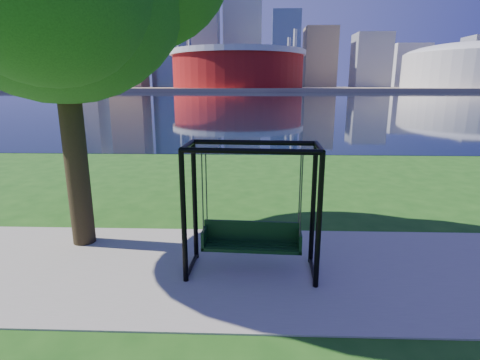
{
  "coord_description": "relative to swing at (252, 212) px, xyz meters",
  "views": [
    {
      "loc": [
        0.02,
        -7.18,
        3.51
      ],
      "look_at": [
        -0.24,
        0.0,
        1.69
      ],
      "focal_mm": 28.0,
      "sensor_mm": 36.0,
      "label": 1
    }
  ],
  "objects": [
    {
      "name": "river",
      "position": [
        0.0,
        102.57,
        -1.2
      ],
      "size": [
        900.0,
        180.0,
        0.02
      ],
      "primitive_type": "cube",
      "color": "black",
      "rests_on": "ground"
    },
    {
      "name": "arena",
      "position": [
        135.0,
        235.57,
        14.66
      ],
      "size": [
        84.0,
        84.0,
        26.56
      ],
      "color": "beige",
      "rests_on": "far_bank"
    },
    {
      "name": "ground",
      "position": [
        0.0,
        0.57,
        -1.21
      ],
      "size": [
        900.0,
        900.0,
        0.0
      ],
      "primitive_type": "plane",
      "color": "#1E5114",
      "rests_on": "ground"
    },
    {
      "name": "skyline",
      "position": [
        -4.27,
        319.96,
        34.68
      ],
      "size": [
        392.0,
        66.0,
        96.5
      ],
      "color": "gray",
      "rests_on": "far_bank"
    },
    {
      "name": "swing",
      "position": [
        0.0,
        0.0,
        0.0
      ],
      "size": [
        2.49,
        1.18,
        2.5
      ],
      "rotation": [
        0.0,
        0.0,
        -0.05
      ],
      "color": "black",
      "rests_on": "ground"
    },
    {
      "name": "path",
      "position": [
        0.0,
        0.07,
        -1.19
      ],
      "size": [
        120.0,
        4.0,
        0.03
      ],
      "primitive_type": "cube",
      "color": "#9E937F",
      "rests_on": "ground"
    },
    {
      "name": "far_bank",
      "position": [
        0.0,
        306.57,
        -0.21
      ],
      "size": [
        900.0,
        228.0,
        2.0
      ],
      "primitive_type": "cube",
      "color": "#937F60",
      "rests_on": "ground"
    },
    {
      "name": "stadium",
      "position": [
        -10.0,
        235.57,
        13.02
      ],
      "size": [
        83.0,
        83.0,
        32.0
      ],
      "color": "maroon",
      "rests_on": "far_bank"
    }
  ]
}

